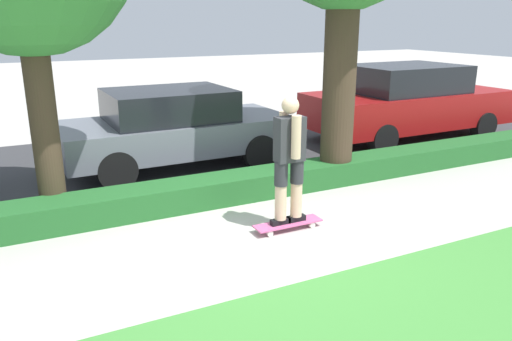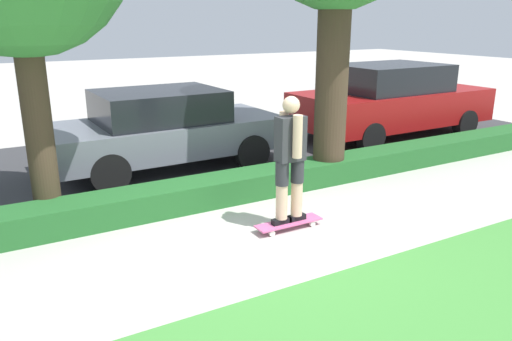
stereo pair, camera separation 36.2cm
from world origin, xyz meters
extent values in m
plane|color=#BCB7AD|center=(0.00, 0.00, 0.00)|extent=(60.00, 60.00, 0.00)
cube|color=#38383A|center=(0.00, 4.20, 0.00)|extent=(18.67, 5.00, 0.01)
cube|color=#236028|center=(0.00, 1.60, 0.19)|extent=(18.67, 0.60, 0.38)
cube|color=#DB5B93|center=(0.47, 0.24, 0.09)|extent=(0.91, 0.24, 0.02)
cylinder|color=silver|center=(0.78, 0.15, 0.04)|extent=(0.08, 0.04, 0.08)
cylinder|color=silver|center=(0.78, 0.33, 0.04)|extent=(0.08, 0.04, 0.08)
cylinder|color=silver|center=(0.16, 0.15, 0.04)|extent=(0.08, 0.04, 0.08)
cylinder|color=silver|center=(0.16, 0.33, 0.04)|extent=(0.08, 0.04, 0.08)
cube|color=black|center=(0.35, 0.24, 0.13)|extent=(0.26, 0.09, 0.07)
cylinder|color=beige|center=(0.35, 0.24, 0.54)|extent=(0.15, 0.15, 0.75)
cylinder|color=#2D2D33|center=(0.35, 0.24, 0.77)|extent=(0.17, 0.17, 0.30)
cube|color=black|center=(0.58, 0.24, 0.13)|extent=(0.26, 0.09, 0.07)
cylinder|color=beige|center=(0.58, 0.24, 0.54)|extent=(0.15, 0.15, 0.75)
cylinder|color=#2D2D33|center=(0.58, 0.24, 0.77)|extent=(0.17, 0.17, 0.30)
cube|color=#333338|center=(0.47, 0.24, 1.20)|extent=(0.36, 0.20, 0.56)
cylinder|color=beige|center=(0.47, 0.09, 1.25)|extent=(0.12, 0.12, 0.52)
cylinder|color=beige|center=(0.47, 0.39, 1.25)|extent=(0.12, 0.12, 0.52)
sphere|color=beige|center=(0.47, 0.24, 1.61)|extent=(0.21, 0.21, 0.21)
cylinder|color=#423323|center=(-2.18, 2.02, 1.37)|extent=(0.35, 0.35, 2.74)
cylinder|color=#423323|center=(2.16, 1.62, 1.63)|extent=(0.52, 0.52, 3.25)
cube|color=slate|center=(0.11, 3.67, 0.60)|extent=(4.11, 1.93, 0.56)
cube|color=black|center=(-0.02, 3.67, 1.14)|extent=(2.15, 1.67, 0.54)
cylinder|color=black|center=(1.37, 2.82, 0.32)|extent=(0.63, 0.22, 0.63)
cylinder|color=black|center=(1.37, 4.52, 0.32)|extent=(0.63, 0.22, 0.63)
cylinder|color=black|center=(-1.16, 2.82, 0.32)|extent=(0.63, 0.22, 0.63)
cylinder|color=black|center=(-1.16, 4.52, 0.32)|extent=(0.63, 0.22, 0.63)
cube|color=maroon|center=(5.51, 3.61, 0.67)|extent=(4.64, 2.02, 0.74)
cube|color=black|center=(5.37, 3.61, 1.34)|extent=(2.42, 1.77, 0.59)
cylinder|color=black|center=(6.94, 2.69, 0.31)|extent=(0.61, 0.24, 0.61)
cylinder|color=black|center=(6.94, 4.52, 0.31)|extent=(0.61, 0.24, 0.61)
cylinder|color=black|center=(4.07, 2.69, 0.31)|extent=(0.61, 0.24, 0.61)
cylinder|color=black|center=(4.07, 4.52, 0.31)|extent=(0.61, 0.24, 0.61)
camera|label=1|loc=(-2.54, -4.89, 2.60)|focal=35.00mm
camera|label=2|loc=(-2.86, -4.72, 2.60)|focal=35.00mm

